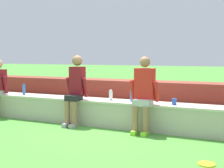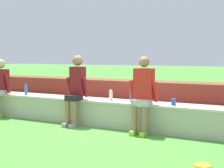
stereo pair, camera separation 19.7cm
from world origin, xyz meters
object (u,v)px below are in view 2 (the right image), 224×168
(water_bottle_center_gap, at_px, (132,96))
(water_bottle_mid_right, at_px, (111,95))
(frisbee, at_px, (202,165))
(plastic_cup_middle, at_px, (174,102))
(person_center, at_px, (143,92))
(water_bottle_mid_left, at_px, (26,89))
(person_left_of_center, at_px, (76,88))

(water_bottle_center_gap, xyz_separation_m, water_bottle_mid_right, (-0.46, -0.03, -0.00))
(water_bottle_mid_right, height_order, frisbee, water_bottle_mid_right)
(frisbee, bearing_deg, plastic_cup_middle, 117.93)
(plastic_cup_middle, bearing_deg, frisbee, -62.07)
(water_bottle_center_gap, height_order, frisbee, water_bottle_center_gap)
(water_bottle_center_gap, relative_size, frisbee, 0.97)
(water_bottle_mid_right, distance_m, plastic_cup_middle, 1.36)
(water_bottle_mid_right, bearing_deg, person_center, -18.78)
(water_bottle_mid_right, height_order, plastic_cup_middle, water_bottle_mid_right)
(person_center, xyz_separation_m, frisbee, (1.35, -1.30, -0.78))
(water_bottle_mid_left, relative_size, plastic_cup_middle, 2.19)
(water_bottle_mid_left, height_order, plastic_cup_middle, water_bottle_mid_left)
(water_bottle_mid_left, bearing_deg, water_bottle_center_gap, 1.48)
(water_bottle_mid_left, distance_m, water_bottle_center_gap, 2.75)
(water_bottle_mid_right, bearing_deg, water_bottle_center_gap, 4.27)
(water_bottle_center_gap, bearing_deg, person_left_of_center, -166.75)
(water_bottle_center_gap, bearing_deg, frisbee, -43.54)
(person_center, bearing_deg, water_bottle_center_gap, 138.62)
(plastic_cup_middle, relative_size, frisbee, 0.52)
(water_bottle_mid_left, bearing_deg, frisbee, -19.17)
(water_bottle_mid_left, distance_m, water_bottle_mid_right, 2.28)
(water_bottle_mid_left, distance_m, frisbee, 4.75)
(water_bottle_center_gap, xyz_separation_m, plastic_cup_middle, (0.89, -0.09, -0.05))
(water_bottle_center_gap, distance_m, frisbee, 2.43)
(water_bottle_mid_left, bearing_deg, person_center, -4.46)
(person_left_of_center, height_order, water_bottle_mid_right, person_left_of_center)
(person_center, xyz_separation_m, water_bottle_mid_left, (-3.10, 0.24, -0.12))
(person_left_of_center, height_order, frisbee, person_left_of_center)
(person_left_of_center, xyz_separation_m, water_bottle_mid_right, (0.72, 0.24, -0.15))
(water_bottle_center_gap, bearing_deg, water_bottle_mid_right, -175.73)
(person_center, distance_m, plastic_cup_middle, 0.61)
(water_bottle_center_gap, relative_size, plastic_cup_middle, 1.89)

